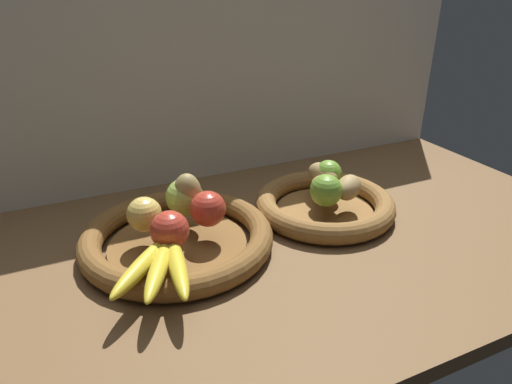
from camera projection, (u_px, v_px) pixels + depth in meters
ground_plane at (260, 230)px, 97.50cm from camera, size 140.00×90.00×3.00cm
back_wall at (206, 67)px, 109.58cm from camera, size 140.00×3.00×55.00cm
fruit_bowl_left at (177, 238)px, 87.81cm from camera, size 36.60×36.60×4.43cm
fruit_bowl_right at (325, 205)px, 100.40cm from camera, size 30.19×30.19×4.43cm
apple_golden_left at (144, 214)px, 84.80cm from camera, size 6.45×6.45×6.45cm
apple_red_right at (208, 209)px, 86.16cm from camera, size 6.80×6.80×6.80cm
apple_green_back at (185, 197)px, 89.99cm from camera, size 7.39×7.39×7.39cm
apple_red_front at (170, 230)px, 79.08cm from camera, size 6.78×6.78×6.78cm
pear_brown at (188, 195)px, 89.32cm from camera, size 7.43×7.38×8.77cm
banana_bunch_front at (161, 264)px, 73.41cm from camera, size 14.96×19.90×2.80cm
potato_back at (323, 175)px, 102.84cm from camera, size 6.16×8.93×5.15cm
potato_small at (348, 187)px, 96.83cm from camera, size 9.20×8.64×5.05cm
potato_large at (326, 186)px, 98.48cm from camera, size 5.86×7.53×4.18cm
lime_near at (326, 190)px, 93.59cm from camera, size 6.66×6.66×6.66cm
lime_far at (328, 173)px, 102.63cm from camera, size 5.91×5.91×5.91cm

